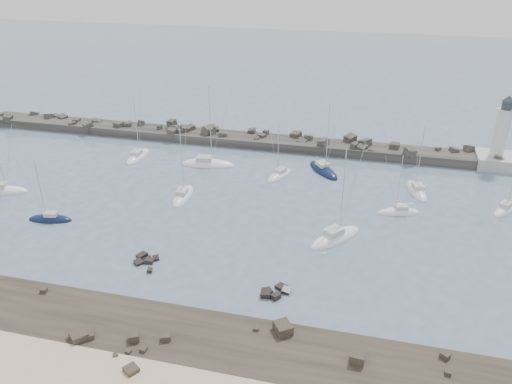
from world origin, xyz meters
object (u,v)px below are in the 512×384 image
(sailboat_7, at_px, (323,171))
(sailboat_2, at_px, (50,219))
(sailboat_1, at_px, (138,157))
(sailboat_5, at_px, (280,176))
(sailboat_10, at_px, (505,209))
(sailboat_9, at_px, (416,191))
(lighthouse, at_px, (497,151))
(sailboat_6, at_px, (335,238))
(sailboat_0, at_px, (3,192))
(sailboat_4, at_px, (208,165))
(sailboat_8, at_px, (399,213))
(sailboat_3, at_px, (183,196))

(sailboat_7, bearing_deg, sailboat_2, -143.47)
(sailboat_1, xyz_separation_m, sailboat_5, (29.51, -2.09, -0.01))
(sailboat_10, bearing_deg, sailboat_7, 164.74)
(sailboat_9, bearing_deg, sailboat_2, -156.59)
(lighthouse, height_order, sailboat_6, sailboat_6)
(sailboat_5, relative_size, sailboat_7, 0.80)
(sailboat_0, relative_size, sailboat_4, 0.82)
(sailboat_0, xyz_separation_m, sailboat_8, (66.42, 8.77, -0.02))
(sailboat_8, relative_size, sailboat_10, 0.96)
(sailboat_0, distance_m, sailboat_5, 48.64)
(sailboat_5, distance_m, sailboat_7, 8.66)
(sailboat_8, bearing_deg, sailboat_7, 135.33)
(sailboat_0, xyz_separation_m, sailboat_6, (57.39, -1.50, 0.00))
(sailboat_1, relative_size, sailboat_2, 1.24)
(sailboat_3, distance_m, sailboat_6, 27.49)
(sailboat_2, xyz_separation_m, sailboat_4, (16.75, 26.43, 0.01))
(sailboat_0, relative_size, sailboat_6, 0.90)
(sailboat_8, distance_m, sailboat_10, 17.53)
(sailboat_1, xyz_separation_m, sailboat_10, (67.55, -6.25, 0.00))
(sailboat_1, distance_m, sailboat_4, 14.90)
(sailboat_1, relative_size, sailboat_8, 1.25)
(sailboat_0, xyz_separation_m, sailboat_3, (30.90, 5.85, -0.01))
(sailboat_1, xyz_separation_m, sailboat_8, (50.81, -11.48, -0.00))
(sailboat_3, xyz_separation_m, sailboat_9, (38.58, 11.70, -0.00))
(sailboat_6, bearing_deg, sailboat_3, 164.48)
(sailboat_3, xyz_separation_m, sailboat_7, (21.83, 16.45, 0.00))
(sailboat_0, bearing_deg, sailboat_8, 7.52)
(sailboat_5, bearing_deg, sailboat_3, -139.12)
(sailboat_8, bearing_deg, sailboat_1, 167.27)
(sailboat_4, distance_m, sailboat_10, 52.98)
(sailboat_4, distance_m, sailboat_5, 14.72)
(sailboat_8, xyz_separation_m, sailboat_10, (16.74, 5.23, 0.00))
(sailboat_3, distance_m, sailboat_7, 27.33)
(sailboat_4, height_order, sailboat_10, sailboat_4)
(sailboat_4, xyz_separation_m, sailboat_10, (52.65, -5.87, -0.01))
(lighthouse, xyz_separation_m, sailboat_5, (-39.34, -14.64, -2.96))
(sailboat_4, xyz_separation_m, sailboat_8, (35.92, -11.10, -0.01))
(sailboat_1, bearing_deg, sailboat_2, -93.95)
(lighthouse, relative_size, sailboat_5, 1.26)
(sailboat_2, distance_m, sailboat_6, 43.92)
(sailboat_6, bearing_deg, sailboat_8, 48.68)
(sailboat_0, relative_size, sailboat_2, 1.24)
(sailboat_1, height_order, sailboat_2, sailboat_1)
(lighthouse, distance_m, sailboat_10, 19.08)
(sailboat_8, bearing_deg, lighthouse, 53.10)
(sailboat_8, xyz_separation_m, sailboat_9, (3.06, 8.78, 0.01))
(sailboat_6, bearing_deg, sailboat_2, -173.39)
(sailboat_5, bearing_deg, sailboat_6, -58.06)
(sailboat_0, relative_size, sailboat_3, 1.05)
(sailboat_8, height_order, sailboat_10, sailboat_10)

